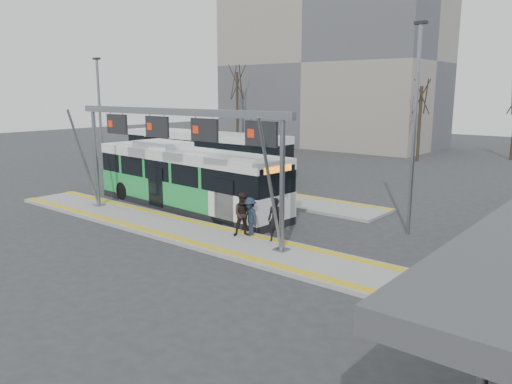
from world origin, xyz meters
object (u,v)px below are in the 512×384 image
(passenger_a, at_px, (276,220))
(passenger_c, at_px, (250,217))
(passenger_b, at_px, (244,215))
(gantry, at_px, (174,133))
(hero_bus, at_px, (187,179))

(passenger_a, distance_m, passenger_c, 1.33)
(passenger_b, bearing_deg, gantry, 144.94)
(hero_bus, bearing_deg, gantry, -46.77)
(hero_bus, bearing_deg, passenger_c, -16.39)
(gantry, xyz_separation_m, hero_bus, (-2.52, 3.05, -2.74))
(gantry, distance_m, hero_bus, 4.81)
(passenger_a, xyz_separation_m, passenger_c, (-1.33, -0.04, -0.08))
(passenger_a, distance_m, passenger_b, 1.50)
(passenger_c, bearing_deg, hero_bus, -179.95)
(passenger_a, bearing_deg, hero_bus, 132.66)
(gantry, relative_size, passenger_c, 8.02)
(passenger_a, bearing_deg, passenger_b, 158.39)
(passenger_b, distance_m, passenger_c, 0.28)
(hero_bus, height_order, passenger_c, hero_bus)
(passenger_c, bearing_deg, passenger_b, -107.02)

